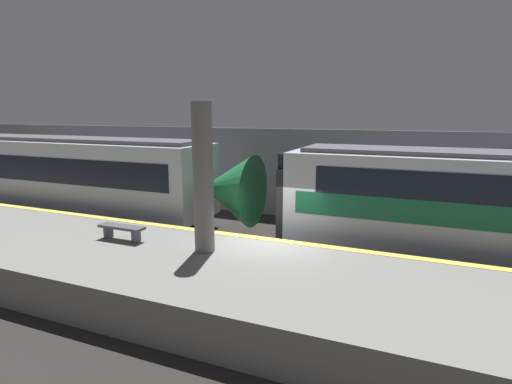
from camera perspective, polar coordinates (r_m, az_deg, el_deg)
name	(u,v)px	position (r m, az deg, el deg)	size (l,w,h in m)	color
ground_plane	(273,271)	(12.71, 2.43, -11.24)	(120.00, 120.00, 0.00)	#282623
platform	(240,286)	(10.43, -2.29, -13.24)	(40.00, 4.86, 1.09)	slate
station_rear_barrier	(324,176)	(18.28, 9.65, 2.33)	(50.00, 0.15, 4.13)	gray
support_pillar_near	(203,179)	(10.84, -7.56, 1.88)	(0.55, 0.55, 4.08)	slate
train_modern	(82,178)	(19.76, -23.63, 1.82)	(16.45, 2.90, 3.77)	black
platform_bench	(122,229)	(12.72, -18.63, -5.06)	(1.50, 0.40, 0.45)	#4C4C51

